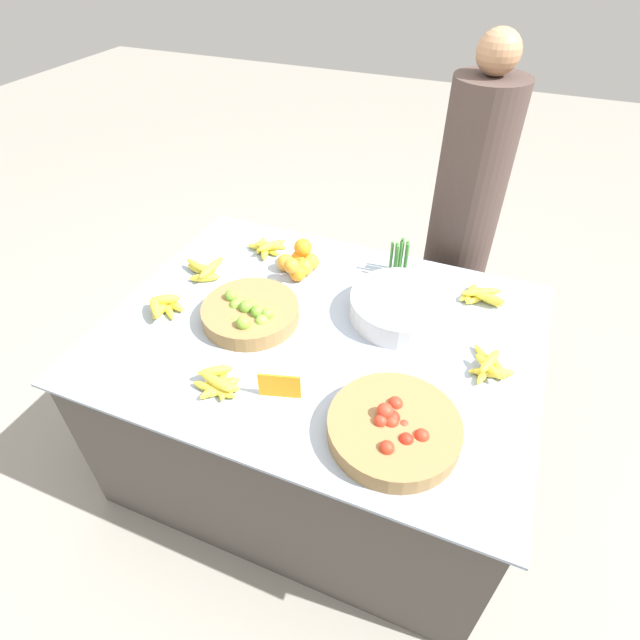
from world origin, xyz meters
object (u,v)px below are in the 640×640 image
lime_bowl (251,312)px  metal_bowl (401,307)px  tomato_basket (394,428)px  price_sign (278,386)px  vendor_person (460,236)px

lime_bowl → metal_bowl: (0.50, 0.23, 0.01)m
tomato_basket → price_sign: 0.37m
tomato_basket → vendor_person: 1.18m
lime_bowl → price_sign: lime_bowl is taller
lime_bowl → vendor_person: size_ratio=0.22×
tomato_basket → vendor_person: bearing=90.8°
lime_bowl → tomato_basket: (0.63, -0.30, -0.00)m
tomato_basket → price_sign: size_ratio=2.99×
lime_bowl → vendor_person: 1.07m
metal_bowl → vendor_person: 0.66m
metal_bowl → vendor_person: size_ratio=0.24×
price_sign → vendor_person: vendor_person is taller
lime_bowl → vendor_person: (0.61, 0.88, -0.03)m
metal_bowl → price_sign: 0.58m
metal_bowl → tomato_basket: bearing=-77.1°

